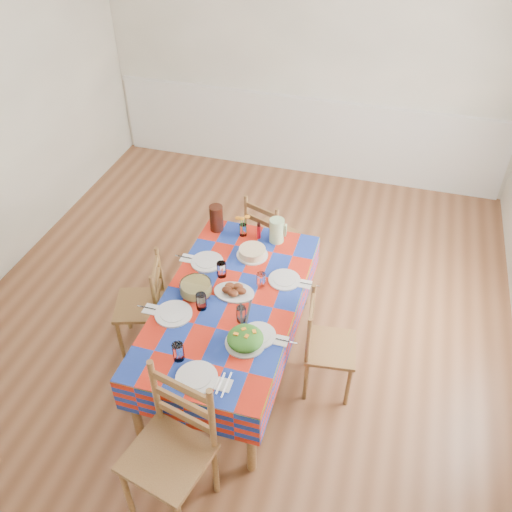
% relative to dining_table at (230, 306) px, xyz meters
% --- Properties ---
extents(room, '(4.58, 5.08, 2.78)m').
position_rel_dining_table_xyz_m(room, '(-0.11, 0.51, 0.74)').
color(room, brown).
rests_on(room, ground).
extents(wainscot, '(4.41, 0.06, 0.92)m').
position_rel_dining_table_xyz_m(wainscot, '(-0.11, 3.00, -0.13)').
color(wainscot, white).
rests_on(wainscot, room).
extents(dining_table, '(0.95, 1.77, 0.69)m').
position_rel_dining_table_xyz_m(dining_table, '(0.00, 0.00, 0.00)').
color(dining_table, brown).
rests_on(dining_table, room).
extents(setting_near_head, '(0.42, 0.28, 0.12)m').
position_rel_dining_table_xyz_m(setting_near_head, '(-0.03, -0.67, 0.10)').
color(setting_near_head, silver).
rests_on(setting_near_head, dining_table).
extents(setting_left_near, '(0.47, 0.28, 0.12)m').
position_rel_dining_table_xyz_m(setting_left_near, '(-0.27, -0.21, 0.10)').
color(setting_left_near, silver).
rests_on(setting_left_near, dining_table).
extents(setting_left_far, '(0.45, 0.27, 0.12)m').
position_rel_dining_table_xyz_m(setting_left_far, '(-0.24, 0.29, 0.10)').
color(setting_left_far, silver).
rests_on(setting_left_far, dining_table).
extents(setting_right_near, '(0.44, 0.26, 0.11)m').
position_rel_dining_table_xyz_m(setting_right_near, '(0.24, -0.24, 0.10)').
color(setting_right_near, silver).
rests_on(setting_right_near, dining_table).
extents(setting_right_far, '(0.44, 0.26, 0.11)m').
position_rel_dining_table_xyz_m(setting_right_far, '(0.27, 0.26, 0.10)').
color(setting_right_far, silver).
rests_on(setting_right_far, dining_table).
extents(meat_platter, '(0.29, 0.21, 0.06)m').
position_rel_dining_table_xyz_m(meat_platter, '(0.01, 0.06, 0.10)').
color(meat_platter, silver).
rests_on(meat_platter, dining_table).
extents(salad_platter, '(0.26, 0.26, 0.11)m').
position_rel_dining_table_xyz_m(salad_platter, '(0.23, -0.36, 0.12)').
color(salad_platter, silver).
rests_on(salad_platter, dining_table).
extents(pasta_bowl, '(0.23, 0.23, 0.08)m').
position_rel_dining_table_xyz_m(pasta_bowl, '(-0.25, -0.00, 0.12)').
color(pasta_bowl, white).
rests_on(pasta_bowl, dining_table).
extents(cake, '(0.24, 0.24, 0.07)m').
position_rel_dining_table_xyz_m(cake, '(0.01, 0.50, 0.11)').
color(cake, silver).
rests_on(cake, dining_table).
extents(serving_utensils, '(0.12, 0.28, 0.01)m').
position_rel_dining_table_xyz_m(serving_utensils, '(0.14, -0.11, 0.08)').
color(serving_utensils, black).
rests_on(serving_utensils, dining_table).
extents(flower_vase, '(0.12, 0.10, 0.19)m').
position_rel_dining_table_xyz_m(flower_vase, '(-0.13, 0.73, 0.15)').
color(flower_vase, white).
rests_on(flower_vase, dining_table).
extents(hot_sauce, '(0.03, 0.03, 0.14)m').
position_rel_dining_table_xyz_m(hot_sauce, '(-0.00, 0.73, 0.15)').
color(hot_sauce, red).
rests_on(hot_sauce, dining_table).
extents(green_pitcher, '(0.12, 0.12, 0.20)m').
position_rel_dining_table_xyz_m(green_pitcher, '(0.15, 0.74, 0.18)').
color(green_pitcher, '#A5CD90').
rests_on(green_pitcher, dining_table).
extents(tea_pitcher, '(0.11, 0.11, 0.22)m').
position_rel_dining_table_xyz_m(tea_pitcher, '(-0.36, 0.75, 0.19)').
color(tea_pitcher, black).
rests_on(tea_pitcher, dining_table).
extents(name_card, '(0.07, 0.02, 0.01)m').
position_rel_dining_table_xyz_m(name_card, '(0.02, -0.82, 0.08)').
color(name_card, silver).
rests_on(name_card, dining_table).
extents(chair_near, '(0.54, 0.52, 1.03)m').
position_rel_dining_table_xyz_m(chair_near, '(0.01, -1.10, -0.11)').
color(chair_near, brown).
rests_on(chair_near, room).
extents(chair_far, '(0.48, 0.47, 0.85)m').
position_rel_dining_table_xyz_m(chair_far, '(-0.01, 1.11, -0.20)').
color(chair_far, brown).
rests_on(chair_far, room).
extents(chair_left, '(0.45, 0.47, 0.85)m').
position_rel_dining_table_xyz_m(chair_left, '(-0.71, 0.01, -0.20)').
color(chair_left, brown).
rests_on(chair_left, room).
extents(chair_right, '(0.40, 0.41, 0.84)m').
position_rel_dining_table_xyz_m(chair_right, '(0.70, -0.00, -0.20)').
color(chair_right, brown).
rests_on(chair_right, room).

